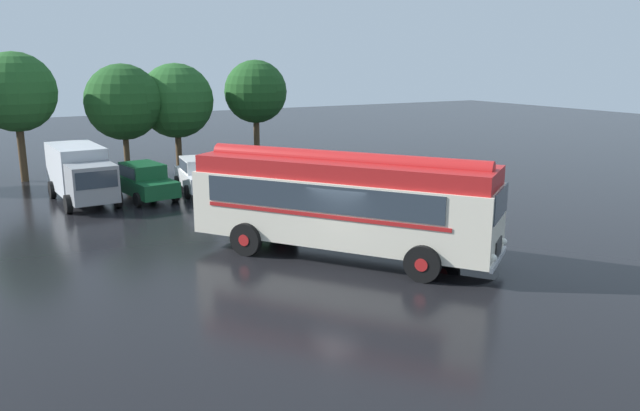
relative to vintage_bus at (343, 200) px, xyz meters
name	(u,v)px	position (x,y,z in m)	size (l,w,h in m)	color
ground_plane	(346,261)	(-0.21, -0.58, -1.89)	(120.00, 120.00, 0.00)	black
vintage_bus	(343,200)	(0.00, 0.00, 0.00)	(7.91, 9.59, 3.49)	silver
car_near_left	(144,181)	(-3.60, 11.88, -1.05)	(2.42, 4.41, 1.66)	#144C28
car_mid_left	(200,175)	(-0.83, 12.21, -1.05)	(2.31, 4.36, 1.66)	silver
car_mid_right	(243,169)	(1.68, 12.78, -1.05)	(2.23, 4.33, 1.66)	#144C28
box_van	(80,172)	(-6.22, 12.80, -0.53)	(2.60, 5.88, 2.50)	#B2B7BC
tree_left_of_centre	(14,92)	(-8.22, 19.33, 2.80)	(4.13, 4.13, 6.77)	#4C3823
tree_centre	(126,102)	(-2.62, 19.14, 2.15)	(4.28, 4.24, 6.15)	#4C3823
tree_right_of_centre	(178,100)	(0.45, 19.57, 2.10)	(4.36, 4.36, 6.16)	#4C3823
tree_far_right	(257,91)	(5.26, 18.93, 2.54)	(3.84, 3.84, 6.34)	#4C3823
puddle_patch	(456,271)	(2.29, -3.01, -1.89)	(2.56, 2.56, 0.01)	black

